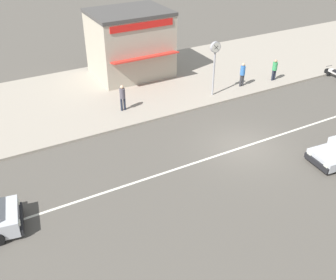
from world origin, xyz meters
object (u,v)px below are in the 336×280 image
(pedestrian_by_shop, at_px, (275,68))
(street_clock, at_px, (215,56))
(shopfront_corner_warung, at_px, (130,43))
(pedestrian_mid_kerb, at_px, (123,96))
(motorcycle_0, at_px, (334,73))
(pedestrian_near_clock, at_px, (243,73))

(pedestrian_by_shop, bearing_deg, street_clock, 179.40)
(street_clock, height_order, pedestrian_by_shop, street_clock)
(shopfront_corner_warung, bearing_deg, pedestrian_by_shop, -35.44)
(pedestrian_mid_kerb, height_order, shopfront_corner_warung, shopfront_corner_warung)
(motorcycle_0, distance_m, street_clock, 10.03)
(pedestrian_near_clock, bearing_deg, motorcycle_0, -15.50)
(street_clock, height_order, pedestrian_near_clock, street_clock)
(pedestrian_near_clock, distance_m, shopfront_corner_warung, 8.27)
(shopfront_corner_warung, bearing_deg, pedestrian_mid_kerb, -119.39)
(street_clock, distance_m, pedestrian_by_shop, 5.57)
(pedestrian_mid_kerb, xyz_separation_m, pedestrian_by_shop, (11.35, -0.89, -0.08))
(motorcycle_0, xyz_separation_m, pedestrian_mid_kerb, (-15.66, 2.55, 0.70))
(street_clock, distance_m, shopfront_corner_warung, 6.78)
(pedestrian_near_clock, xyz_separation_m, pedestrian_mid_kerb, (-8.68, 0.61, -0.01))
(pedestrian_by_shop, bearing_deg, pedestrian_mid_kerb, 175.54)
(pedestrian_mid_kerb, xyz_separation_m, shopfront_corner_warung, (2.89, 5.13, 1.35))
(street_clock, height_order, shopfront_corner_warung, shopfront_corner_warung)
(motorcycle_0, xyz_separation_m, pedestrian_near_clock, (-6.98, 1.94, 0.72))
(street_clock, distance_m, pedestrian_near_clock, 3.13)
(pedestrian_near_clock, relative_size, pedestrian_by_shop, 1.09)
(motorcycle_0, distance_m, shopfront_corner_warung, 15.04)
(motorcycle_0, bearing_deg, shopfront_corner_warung, 148.99)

